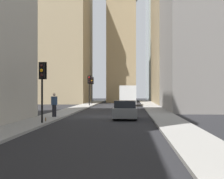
# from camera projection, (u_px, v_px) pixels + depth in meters

# --- Properties ---
(ground_plane) EXTENTS (135.00, 135.00, 0.00)m
(ground_plane) POSITION_uv_depth(u_px,v_px,m) (109.00, 117.00, 29.29)
(ground_plane) COLOR black
(sidewalk_right) EXTENTS (90.00, 2.20, 0.14)m
(sidewalk_right) POSITION_uv_depth(u_px,v_px,m) (55.00, 116.00, 29.54)
(sidewalk_right) COLOR gray
(sidewalk_right) RESTS_ON ground_plane
(sidewalk_left) EXTENTS (90.00, 2.20, 0.14)m
(sidewalk_left) POSITION_uv_depth(u_px,v_px,m) (163.00, 116.00, 29.05)
(sidewalk_left) COLOR gray
(sidewalk_left) RESTS_ON ground_plane
(building_left_far) EXTENTS (19.95, 10.00, 29.15)m
(building_left_far) POSITION_uv_depth(u_px,v_px,m) (184.00, 15.00, 58.15)
(building_left_far) COLOR #9E8966
(building_left_far) RESTS_ON ground_plane
(building_left_midfar) EXTENTS (14.72, 10.00, 21.80)m
(building_left_midfar) POSITION_uv_depth(u_px,v_px,m) (210.00, 12.00, 39.07)
(building_left_midfar) COLOR gray
(building_left_midfar) RESTS_ON ground_plane
(building_right_far) EXTENTS (13.44, 10.50, 25.53)m
(building_right_far) POSITION_uv_depth(u_px,v_px,m) (60.00, 30.00, 61.48)
(building_right_far) COLOR #9E8966
(building_right_far) RESTS_ON ground_plane
(church_spire) EXTENTS (5.85, 5.85, 34.07)m
(church_spire) POSITION_uv_depth(u_px,v_px,m) (121.00, 6.00, 65.24)
(church_spire) COLOR #9E8966
(church_spire) RESTS_ON ground_plane
(delivery_truck) EXTENTS (6.46, 2.25, 2.84)m
(delivery_truck) POSITION_uv_depth(u_px,v_px,m) (128.00, 95.00, 50.22)
(delivery_truck) COLOR silver
(delivery_truck) RESTS_ON ground_plane
(hatchback_grey) EXTENTS (4.30, 1.78, 1.42)m
(hatchback_grey) POSITION_uv_depth(u_px,v_px,m) (125.00, 110.00, 26.77)
(hatchback_grey) COLOR slate
(hatchback_grey) RESTS_ON ground_plane
(traffic_light_foreground) EXTENTS (0.43, 0.52, 3.84)m
(traffic_light_foreground) POSITION_uv_depth(u_px,v_px,m) (42.00, 78.00, 22.20)
(traffic_light_foreground) COLOR black
(traffic_light_foreground) RESTS_ON sidewalk_right
(traffic_light_midblock) EXTENTS (0.43, 0.52, 4.08)m
(traffic_light_midblock) POSITION_uv_depth(u_px,v_px,m) (89.00, 83.00, 48.34)
(traffic_light_midblock) COLOR black
(traffic_light_midblock) RESTS_ON sidewalk_right
(traffic_light_far_junction) EXTENTS (0.43, 0.52, 4.11)m
(traffic_light_far_junction) POSITION_uv_depth(u_px,v_px,m) (92.00, 84.00, 54.60)
(traffic_light_far_junction) COLOR black
(traffic_light_far_junction) RESTS_ON sidewalk_right
(pedestrian) EXTENTS (0.26, 0.44, 1.83)m
(pedestrian) POSITION_uv_depth(u_px,v_px,m) (54.00, 104.00, 27.26)
(pedestrian) COLOR black
(pedestrian) RESTS_ON sidewalk_right
(discarded_bottle) EXTENTS (0.07, 0.07, 0.27)m
(discarded_bottle) POSITION_uv_depth(u_px,v_px,m) (46.00, 120.00, 23.24)
(discarded_bottle) COLOR brown
(discarded_bottle) RESTS_ON sidewalk_right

